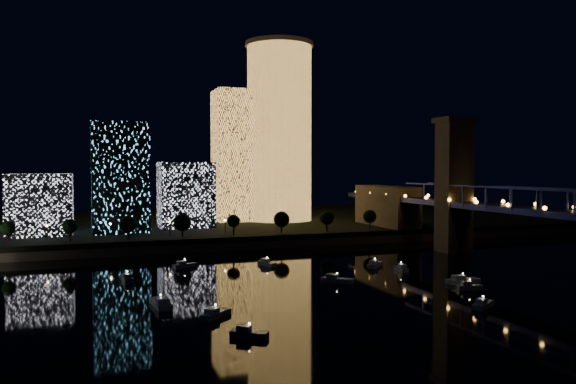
# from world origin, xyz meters

# --- Properties ---
(ground) EXTENTS (520.00, 520.00, 0.00)m
(ground) POSITION_xyz_m (0.00, 0.00, 0.00)
(ground) COLOR black
(ground) RESTS_ON ground
(far_bank) EXTENTS (420.00, 160.00, 5.00)m
(far_bank) POSITION_xyz_m (0.00, 160.00, 2.50)
(far_bank) COLOR black
(far_bank) RESTS_ON ground
(seawall) EXTENTS (420.00, 6.00, 3.00)m
(seawall) POSITION_xyz_m (0.00, 82.00, 1.50)
(seawall) COLOR #6B5E4C
(seawall) RESTS_ON ground
(tower_cylindrical) EXTENTS (34.00, 34.00, 88.55)m
(tower_cylindrical) POSITION_xyz_m (26.96, 140.93, 49.40)
(tower_cylindrical) COLOR #FFB451
(tower_cylindrical) RESTS_ON far_bank
(tower_rectangular) EXTENTS (20.34, 20.34, 64.71)m
(tower_rectangular) POSITION_xyz_m (5.48, 146.43, 37.35)
(tower_rectangular) COLOR #FFB451
(tower_rectangular) RESTS_ON far_bank
(midrise_blocks) EXTENTS (115.91, 32.18, 44.69)m
(midrise_blocks) POSITION_xyz_m (-65.39, 119.04, 22.40)
(midrise_blocks) COLOR white
(midrise_blocks) RESTS_ON far_bank
(truss_bridge) EXTENTS (13.00, 266.00, 50.00)m
(truss_bridge) POSITION_xyz_m (65.00, 3.72, 16.25)
(truss_bridge) COLOR navy
(truss_bridge) RESTS_ON ground
(motorboats) EXTENTS (92.09, 82.20, 2.78)m
(motorboats) POSITION_xyz_m (-8.75, 10.19, 0.81)
(motorboats) COLOR silver
(motorboats) RESTS_ON ground
(esplanade_trees) EXTENTS (165.86, 6.78, 8.89)m
(esplanade_trees) POSITION_xyz_m (-26.81, 88.00, 10.47)
(esplanade_trees) COLOR black
(esplanade_trees) RESTS_ON far_bank
(street_lamps) EXTENTS (132.70, 0.70, 5.65)m
(street_lamps) POSITION_xyz_m (-34.00, 94.00, 9.02)
(street_lamps) COLOR black
(street_lamps) RESTS_ON far_bank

